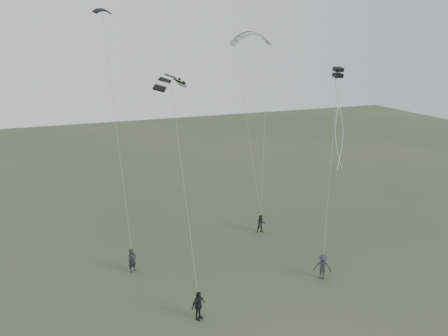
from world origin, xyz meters
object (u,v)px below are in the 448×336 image
object	(u,v)px
kite_dark_small	(102,10)
kite_box	(338,72)
flyer_left	(132,260)
flyer_center	(198,305)
flyer_right	(261,224)
kite_striped	(171,77)
kite_pale_large	(252,33)
flyer_far	(323,267)

from	to	relation	value
kite_dark_small	kite_box	size ratio (longest dim) A/B	2.10
flyer_left	flyer_center	world-z (taller)	flyer_center
flyer_right	kite_striped	bearing A→B (deg)	-142.89
flyer_right	kite_dark_small	xyz separation A→B (m)	(-12.37, 3.99, 18.55)
kite_pale_large	flyer_center	bearing A→B (deg)	-121.63
kite_striped	kite_box	xyz separation A→B (m)	(12.53, -1.65, 0.07)
kite_dark_small	flyer_left	bearing A→B (deg)	-118.09
kite_dark_small	kite_striped	world-z (taller)	kite_dark_small
flyer_center	flyer_far	xyz separation A→B (m)	(10.11, 1.33, 0.01)
kite_striped	kite_box	distance (m)	12.64
flyer_far	kite_box	size ratio (longest dim) A/B	2.76
flyer_left	flyer_right	bearing A→B (deg)	-11.15
flyer_left	kite_dark_small	xyz separation A→B (m)	(-0.08, 6.85, 18.45)
kite_dark_small	kite_striped	xyz separation A→B (m)	(3.46, -7.42, -4.69)
kite_pale_large	kite_box	world-z (taller)	kite_pale_large
flyer_right	flyer_center	distance (m)	13.96
kite_striped	flyer_far	bearing A→B (deg)	-73.58
flyer_right	kite_pale_large	bearing A→B (deg)	95.94
flyer_right	kite_dark_small	bearing A→B (deg)	178.17
flyer_center	flyer_far	bearing A→B (deg)	-21.24
flyer_far	kite_dark_small	xyz separation A→B (m)	(-13.09, 12.99, 18.41)
flyer_left	kite_dark_small	size ratio (longest dim) A/B	1.26
flyer_left	kite_striped	world-z (taller)	kite_striped
flyer_center	kite_striped	xyz separation A→B (m)	(0.49, 6.90, 13.73)
flyer_center	kite_dark_small	distance (m)	23.52
flyer_left	kite_striped	xyz separation A→B (m)	(3.38, -0.57, 13.76)
flyer_far	kite_box	distance (m)	14.63
flyer_far	kite_dark_small	world-z (taller)	kite_dark_small
flyer_right	kite_box	bearing A→B (deg)	-38.37
kite_dark_small	kite_striped	bearing A→B (deg)	-93.76
kite_striped	kite_dark_small	bearing A→B (deg)	71.51
flyer_far	kite_striped	xyz separation A→B (m)	(-9.63, 5.57, 13.72)
flyer_left	flyer_far	distance (m)	14.38
kite_pale_large	kite_box	xyz separation A→B (m)	(2.82, -9.59, -2.90)
flyer_far	kite_pale_large	bearing A→B (deg)	124.19
flyer_right	kite_dark_small	size ratio (longest dim) A/B	1.13
flyer_center	flyer_far	distance (m)	10.20
flyer_left	flyer_right	distance (m)	12.61
kite_pale_large	flyer_far	bearing A→B (deg)	-87.49
flyer_far	kite_dark_small	size ratio (longest dim) A/B	1.31
kite_dark_small	kite_pale_large	world-z (taller)	kite_dark_small
kite_dark_small	flyer_right	bearing A→B (deg)	-46.69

